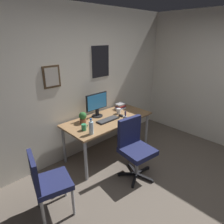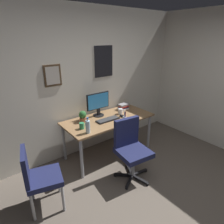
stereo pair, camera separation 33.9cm
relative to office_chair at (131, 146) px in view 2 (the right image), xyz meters
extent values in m
plane|color=#60564C|center=(-0.10, -0.98, -0.53)|extent=(5.28, 5.28, 0.00)
cube|color=silver|center=(-0.10, 1.17, 0.77)|extent=(4.40, 0.08, 2.60)
cube|color=#4C3823|center=(-0.68, 1.12, 1.00)|extent=(0.28, 0.02, 0.34)
cube|color=beige|center=(-0.68, 1.11, 1.00)|extent=(0.22, 0.00, 0.28)
cube|color=black|center=(0.31, 1.13, 1.14)|extent=(0.40, 0.01, 0.56)
cube|color=#936D47|center=(0.11, 0.72, 0.18)|extent=(1.63, 0.75, 0.03)
cylinder|color=#9EA0A5|center=(-0.64, 0.40, -0.18)|extent=(0.05, 0.05, 0.70)
cylinder|color=#9EA0A5|center=(0.87, 0.40, -0.18)|extent=(0.05, 0.05, 0.70)
cylinder|color=#9EA0A5|center=(-0.64, 1.03, -0.18)|extent=(0.05, 0.05, 0.70)
cylinder|color=#9EA0A5|center=(0.87, 1.03, -0.18)|extent=(0.05, 0.05, 0.70)
cube|color=#1E234C|center=(-0.01, -0.08, -0.07)|extent=(0.51, 0.51, 0.08)
cube|color=#1E234C|center=(0.01, 0.12, 0.20)|extent=(0.43, 0.12, 0.45)
cylinder|color=#9EA0A5|center=(-0.01, -0.08, -0.32)|extent=(0.07, 0.07, 0.42)
cube|color=black|center=(0.13, -0.09, -0.49)|extent=(0.28, 0.07, 0.03)
cylinder|color=black|center=(0.27, -0.11, -0.51)|extent=(0.04, 0.04, 0.04)
cube|color=black|center=(0.05, 0.05, -0.49)|extent=(0.15, 0.27, 0.03)
cylinder|color=black|center=(0.11, 0.18, -0.51)|extent=(0.04, 0.04, 0.04)
cube|color=black|center=(-0.11, 0.02, -0.49)|extent=(0.23, 0.22, 0.03)
cylinder|color=black|center=(-0.21, 0.11, -0.51)|extent=(0.04, 0.04, 0.04)
cube|color=black|center=(-0.13, -0.15, -0.49)|extent=(0.26, 0.17, 0.03)
cylinder|color=black|center=(-0.25, -0.21, -0.51)|extent=(0.04, 0.04, 0.04)
cube|color=black|center=(0.02, -0.22, -0.49)|extent=(0.09, 0.28, 0.03)
cylinder|color=black|center=(0.05, -0.35, -0.51)|extent=(0.04, 0.04, 0.04)
cube|color=#1E234C|center=(-1.28, 0.21, -0.09)|extent=(0.51, 0.51, 0.07)
cube|color=#1E234C|center=(-1.46, 0.26, 0.15)|extent=(0.15, 0.40, 0.40)
cylinder|color=#9EA0A5|center=(-1.15, -0.01, -0.33)|extent=(0.04, 0.04, 0.41)
cylinder|color=#9EA0A5|center=(-1.06, 0.34, -0.33)|extent=(0.04, 0.04, 0.41)
cylinder|color=#9EA0A5|center=(-1.49, 0.08, -0.33)|extent=(0.04, 0.04, 0.41)
cylinder|color=#9EA0A5|center=(-1.41, 0.43, -0.33)|extent=(0.04, 0.04, 0.41)
cylinder|color=black|center=(0.04, 0.93, 0.21)|extent=(0.20, 0.20, 0.01)
cube|color=black|center=(0.04, 0.93, 0.27)|extent=(0.05, 0.04, 0.12)
cube|color=black|center=(0.04, 0.93, 0.48)|extent=(0.46, 0.02, 0.30)
cube|color=#338CD8|center=(0.04, 0.92, 0.48)|extent=(0.43, 0.00, 0.27)
cube|color=black|center=(0.05, 0.65, 0.21)|extent=(0.43, 0.15, 0.02)
cube|color=#38383A|center=(0.05, 0.65, 0.22)|extent=(0.41, 0.13, 0.00)
ellipsoid|color=black|center=(0.35, 0.62, 0.22)|extent=(0.06, 0.11, 0.04)
cylinder|color=silver|center=(-0.48, 0.45, 0.30)|extent=(0.07, 0.07, 0.20)
cylinder|color=silver|center=(-0.48, 0.45, 0.42)|extent=(0.03, 0.03, 0.04)
cylinder|color=#2659B2|center=(-0.48, 0.45, 0.44)|extent=(0.03, 0.03, 0.01)
cylinder|color=white|center=(0.41, 0.75, 0.25)|extent=(0.08, 0.08, 0.10)
torus|color=white|center=(0.47, 0.75, 0.25)|extent=(0.05, 0.01, 0.05)
cylinder|color=#2D8C59|center=(-0.48, 0.63, 0.25)|extent=(0.08, 0.08, 0.10)
torus|color=#2D8C59|center=(-0.43, 0.63, 0.26)|extent=(0.05, 0.01, 0.05)
cylinder|color=brown|center=(-0.33, 0.87, 0.24)|extent=(0.11, 0.11, 0.07)
sphere|color=#2D6B33|center=(-0.33, 0.87, 0.33)|extent=(0.13, 0.13, 0.13)
ellipsoid|color=#287A38|center=(-0.36, 0.90, 0.35)|extent=(0.07, 0.08, 0.02)
ellipsoid|color=#287A38|center=(-0.30, 0.89, 0.35)|extent=(0.07, 0.08, 0.02)
ellipsoid|color=#287A38|center=(-0.35, 0.84, 0.33)|extent=(0.08, 0.07, 0.02)
cylinder|color=#9EA0A5|center=(0.23, 0.42, 0.25)|extent=(0.07, 0.07, 0.09)
cylinder|color=#263FBF|center=(0.23, 0.41, 0.32)|extent=(0.01, 0.01, 0.13)
cylinder|color=red|center=(0.24, 0.41, 0.32)|extent=(0.01, 0.01, 0.13)
cylinder|color=black|center=(0.24, 0.41, 0.32)|extent=(0.01, 0.01, 0.13)
cylinder|color=#9EA0A5|center=(0.24, 0.42, 0.33)|extent=(0.01, 0.03, 0.14)
cylinder|color=#9EA0A5|center=(0.23, 0.42, 0.33)|extent=(0.01, 0.02, 0.14)
cube|color=silver|center=(0.61, 0.90, 0.21)|extent=(0.20, 0.15, 0.02)
cube|color=navy|center=(0.62, 0.90, 0.24)|extent=(0.18, 0.11, 0.03)
cube|color=#B22D28|center=(0.62, 0.89, 0.26)|extent=(0.17, 0.12, 0.03)
cube|color=gray|center=(0.63, 0.90, 0.29)|extent=(0.21, 0.13, 0.03)
camera|label=1|loc=(-2.07, -1.67, 1.59)|focal=31.40mm
camera|label=2|loc=(-1.81, -1.89, 1.59)|focal=31.40mm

